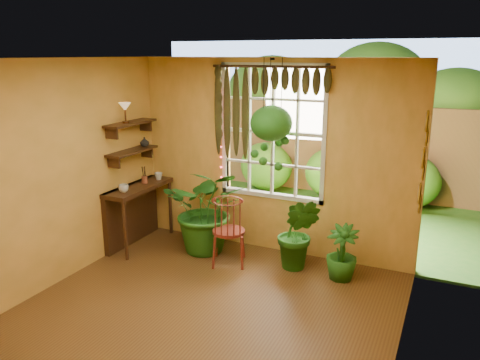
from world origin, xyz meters
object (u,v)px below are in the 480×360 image
at_px(windsor_chair, 229,241).
at_px(hanging_basket, 271,126).
at_px(potted_plant_left, 208,209).
at_px(counter_ledge, 134,207).
at_px(potted_plant_mid, 298,233).

height_order(windsor_chair, hanging_basket, hanging_basket).
relative_size(potted_plant_left, hanging_basket, 0.87).
xyz_separation_m(counter_ledge, windsor_chair, (1.60, -0.08, -0.21)).
height_order(windsor_chair, potted_plant_mid, windsor_chair).
xyz_separation_m(counter_ledge, potted_plant_left, (1.14, 0.19, 0.08)).
height_order(potted_plant_mid, hanging_basket, hanging_basket).
distance_m(counter_ledge, windsor_chair, 1.62).
distance_m(potted_plant_left, hanging_basket, 1.49).
xyz_separation_m(windsor_chair, potted_plant_left, (-0.46, 0.27, 0.29)).
distance_m(counter_ledge, potted_plant_left, 1.16).
bearing_deg(potted_plant_mid, hanging_basket, 155.31).
bearing_deg(potted_plant_mid, counter_ledge, -175.97).
bearing_deg(windsor_chair, potted_plant_left, 127.16).
bearing_deg(counter_ledge, hanging_basket, 11.30).
xyz_separation_m(potted_plant_mid, hanging_basket, (-0.49, 0.22, 1.33)).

